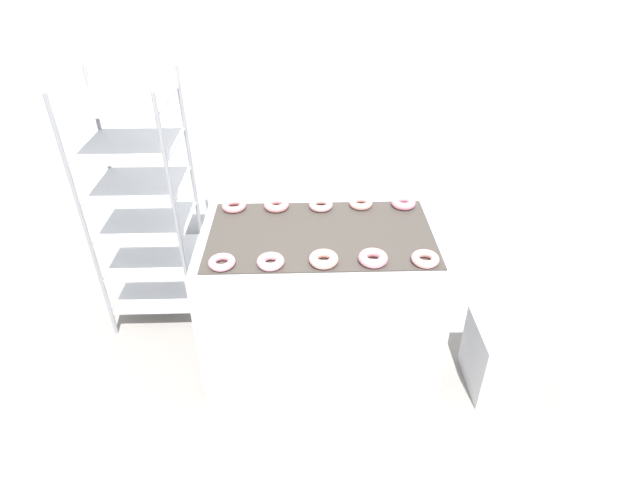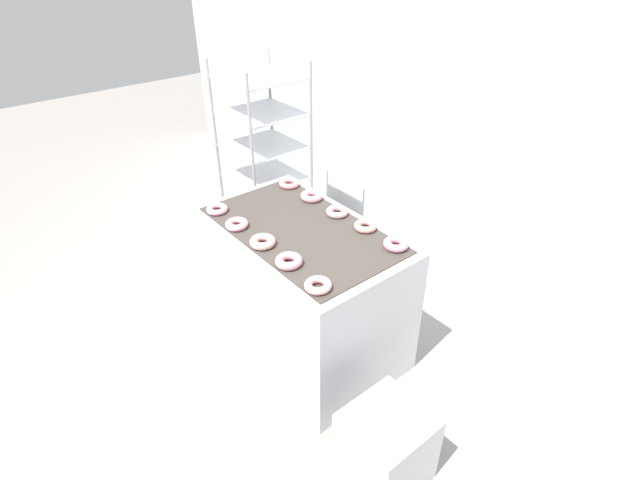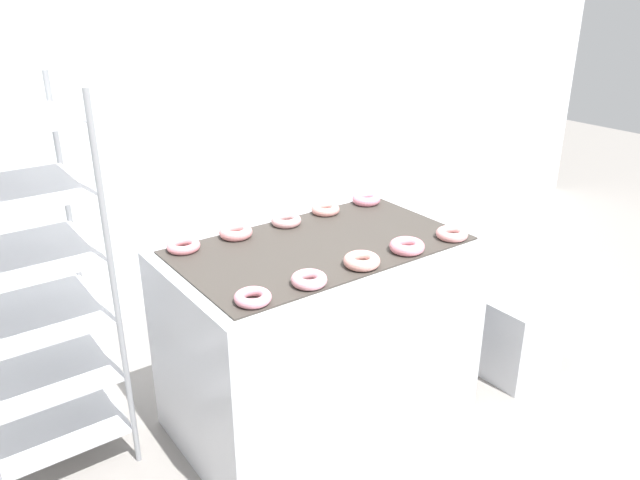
{
  "view_description": "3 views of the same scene",
  "coord_description": "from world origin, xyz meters",
  "views": [
    {
      "loc": [
        -0.07,
        -1.66,
        2.37
      ],
      "look_at": [
        0.0,
        0.8,
        0.76
      ],
      "focal_mm": 28.0,
      "sensor_mm": 36.0,
      "label": 1
    },
    {
      "loc": [
        2.05,
        -0.89,
        2.46
      ],
      "look_at": [
        0.0,
        0.8,
        0.76
      ],
      "focal_mm": 28.0,
      "sensor_mm": 36.0,
      "label": 2
    },
    {
      "loc": [
        -1.46,
        -1.36,
        1.97
      ],
      "look_at": [
        0.0,
        0.65,
        0.92
      ],
      "focal_mm": 35.0,
      "sensor_mm": 36.0,
      "label": 3
    }
  ],
  "objects": [
    {
      "name": "donut_near_right",
      "position": [
        0.25,
        0.37,
        0.93
      ],
      "size": [
        0.15,
        0.15,
        0.05
      ],
      "primitive_type": "torus",
      "color": "pink",
      "rests_on": "fryer_machine"
    },
    {
      "name": "donut_far_left",
      "position": [
        -0.25,
        0.94,
        0.93
      ],
      "size": [
        0.15,
        0.15,
        0.05
      ],
      "primitive_type": "torus",
      "color": "pink",
      "rests_on": "fryer_machine"
    },
    {
      "name": "donut_near_leftmost",
      "position": [
        -0.5,
        0.37,
        0.92
      ],
      "size": [
        0.14,
        0.14,
        0.04
      ],
      "primitive_type": "torus",
      "color": "pink",
      "rests_on": "fryer_machine"
    },
    {
      "name": "donut_near_center",
      "position": [
        0.01,
        0.37,
        0.93
      ],
      "size": [
        0.15,
        0.15,
        0.05
      ],
      "primitive_type": "torus",
      "color": "#DB958B",
      "rests_on": "fryer_machine"
    },
    {
      "name": "donut_far_right",
      "position": [
        0.25,
        0.95,
        0.92
      ],
      "size": [
        0.14,
        0.14,
        0.04
      ],
      "primitive_type": "torus",
      "color": "#DC928A",
      "rests_on": "fryer_machine"
    },
    {
      "name": "glaze_bin",
      "position": [
        1.06,
        0.36,
        0.22
      ],
      "size": [
        0.38,
        0.39,
        0.44
      ],
      "color": "#B7BABF",
      "rests_on": "ground_plane"
    },
    {
      "name": "wall_back",
      "position": [
        0.0,
        2.12,
        1.4
      ],
      "size": [
        8.0,
        0.05,
        2.8
      ],
      "color": "silver",
      "rests_on": "ground_plane"
    },
    {
      "name": "donut_far_leftmost",
      "position": [
        -0.51,
        0.94,
        0.92
      ],
      "size": [
        0.14,
        0.14,
        0.04
      ],
      "primitive_type": "torus",
      "color": "pink",
      "rests_on": "fryer_machine"
    },
    {
      "name": "donut_far_rightmost",
      "position": [
        0.5,
        0.94,
        0.93
      ],
      "size": [
        0.14,
        0.14,
        0.05
      ],
      "primitive_type": "torus",
      "color": "pink",
      "rests_on": "fryer_machine"
    },
    {
      "name": "baking_rack_cart",
      "position": [
        -1.11,
        1.13,
        0.83
      ],
      "size": [
        0.56,
        0.56,
        1.63
      ],
      "color": "gray",
      "rests_on": "ground_plane"
    },
    {
      "name": "donut_near_left",
      "position": [
        -0.26,
        0.36,
        0.92
      ],
      "size": [
        0.14,
        0.14,
        0.04
      ],
      "primitive_type": "torus",
      "color": "pink",
      "rests_on": "fryer_machine"
    },
    {
      "name": "donut_far_center",
      "position": [
        0.01,
        0.93,
        0.92
      ],
      "size": [
        0.14,
        0.14,
        0.04
      ],
      "primitive_type": "torus",
      "color": "#CF9494",
      "rests_on": "fryer_machine"
    },
    {
      "name": "fryer_machine",
      "position": [
        0.0,
        0.65,
        0.45
      ],
      "size": [
        1.34,
        0.8,
        0.9
      ],
      "color": "#B7BABF",
      "rests_on": "ground_plane"
    },
    {
      "name": "donut_near_rightmost",
      "position": [
        0.52,
        0.36,
        0.92
      ],
      "size": [
        0.14,
        0.14,
        0.04
      ],
      "primitive_type": "torus",
      "color": "#DA8F8D",
      "rests_on": "fryer_machine"
    }
  ]
}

